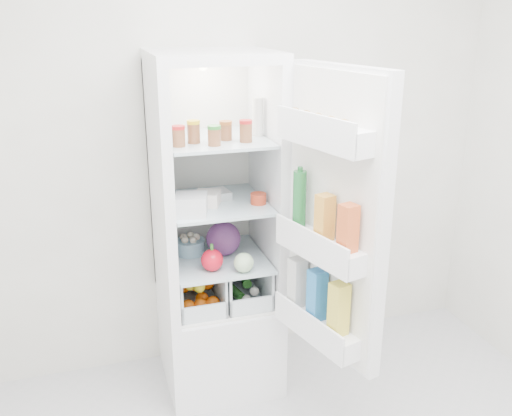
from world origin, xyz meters
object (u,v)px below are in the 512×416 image
object	(u,v)px
refrigerator	(215,267)
fridge_door	(331,225)
mushroom_bowl	(190,247)
red_cabbage	(223,239)

from	to	relation	value
refrigerator	fridge_door	bearing A→B (deg)	-58.84
refrigerator	mushroom_bowl	world-z (taller)	refrigerator
mushroom_bowl	red_cabbage	bearing A→B (deg)	-23.16
red_cabbage	refrigerator	bearing A→B (deg)	138.23
red_cabbage	fridge_door	xyz separation A→B (m)	(0.34, -0.59, 0.26)
refrigerator	fridge_door	world-z (taller)	refrigerator
mushroom_bowl	fridge_door	xyz separation A→B (m)	(0.51, -0.66, 0.31)
mushroom_bowl	fridge_door	world-z (taller)	fridge_door
refrigerator	mushroom_bowl	size ratio (longest dim) A/B	11.29
fridge_door	mushroom_bowl	bearing A→B (deg)	22.22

